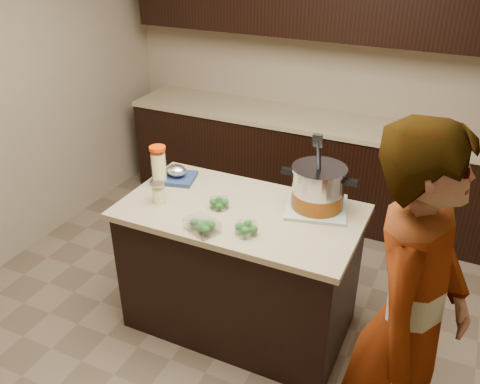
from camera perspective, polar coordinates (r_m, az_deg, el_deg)
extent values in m
plane|color=brown|center=(3.62, 0.00, -14.31)|extent=(4.00, 4.00, 0.00)
cube|color=tan|center=(4.68, 10.84, 14.31)|extent=(4.00, 0.04, 2.70)
cube|color=black|center=(4.72, 8.85, 2.65)|extent=(3.60, 0.60, 0.86)
cube|color=tan|center=(4.54, 9.27, 7.77)|extent=(3.60, 0.63, 0.04)
cube|color=black|center=(3.35, 0.00, -8.91)|extent=(1.40, 0.75, 0.86)
cube|color=tan|center=(3.09, 0.00, -2.28)|extent=(1.46, 0.81, 0.04)
cube|color=#5A865D|center=(3.12, 8.58, -1.69)|extent=(0.43, 0.43, 0.02)
cylinder|color=#B7B7BC|center=(3.06, 8.76, 0.43)|extent=(0.32, 0.32, 0.24)
cylinder|color=brown|center=(3.09, 8.66, -0.74)|extent=(0.32, 0.32, 0.10)
cylinder|color=#B7B7BC|center=(3.00, 8.94, 2.60)|extent=(0.34, 0.34, 0.02)
cube|color=black|center=(3.07, 5.40, 2.35)|extent=(0.08, 0.04, 0.03)
cube|color=black|center=(2.99, 12.42, 1.05)|extent=(0.08, 0.04, 0.03)
cylinder|color=black|center=(2.94, 8.85, 3.55)|extent=(0.03, 0.13, 0.30)
cylinder|color=#FAF899|center=(3.38, -9.08, 2.63)|extent=(0.11, 0.11, 0.21)
cylinder|color=white|center=(3.37, -9.10, 2.83)|extent=(0.12, 0.12, 0.24)
cylinder|color=#EB3B04|center=(3.32, -9.27, 4.84)|extent=(0.13, 0.13, 0.02)
cylinder|color=#FAF899|center=(3.18, -9.13, -0.38)|extent=(0.09, 0.09, 0.09)
cylinder|color=white|center=(3.17, -9.15, -0.17)|extent=(0.10, 0.10, 0.12)
cylinder|color=silver|center=(3.14, -9.25, 0.95)|extent=(0.11, 0.11, 0.02)
cylinder|color=silver|center=(3.09, -2.36, -1.30)|extent=(0.14, 0.14, 0.06)
cylinder|color=silver|center=(2.83, 0.72, -4.21)|extent=(0.14, 0.14, 0.06)
cube|color=silver|center=(2.87, -4.26, -3.78)|extent=(0.23, 0.20, 0.07)
cube|color=navy|center=(3.45, -7.37, 1.61)|extent=(0.32, 0.28, 0.03)
ellipsoid|color=silver|center=(3.42, -7.17, 2.33)|extent=(0.14, 0.11, 0.08)
imported|color=gray|center=(2.34, 18.29, -14.15)|extent=(0.54, 0.74, 1.87)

